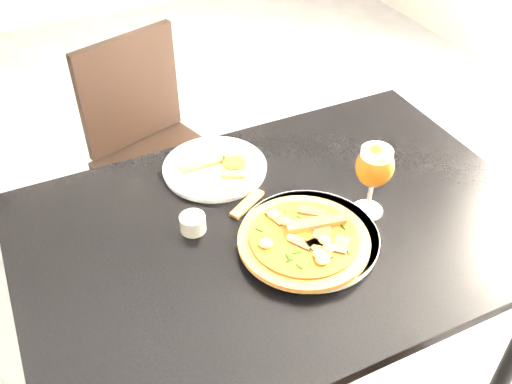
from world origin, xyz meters
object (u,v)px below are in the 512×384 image
chair_far (156,150)px  pizza (304,239)px  beer_glass (375,167)px  dining_table (281,252)px

chair_far → pizza: bearing=-101.6°
beer_glass → dining_table: bearing=167.4°
chair_far → beer_glass: bearing=-88.6°
beer_glass → pizza: bearing=-168.3°
chair_far → beer_glass: size_ratio=4.69×
dining_table → chair_far: bearing=96.2°
dining_table → beer_glass: bearing=-12.4°
pizza → beer_glass: 0.23m
dining_table → pizza: (0.01, -0.09, 0.12)m
chair_far → beer_glass: 0.97m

